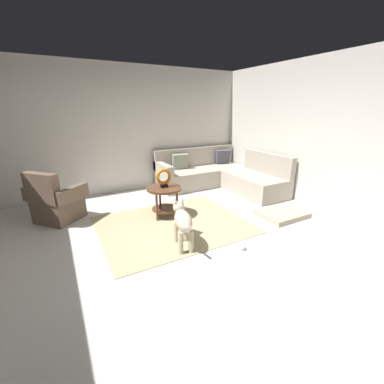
# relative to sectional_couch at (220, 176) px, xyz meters

# --- Properties ---
(ground_plane) EXTENTS (6.00, 6.00, 0.10)m
(ground_plane) POSITION_rel_sectional_couch_xyz_m (-1.99, -2.02, -0.34)
(ground_plane) COLOR silver
(wall_back) EXTENTS (6.00, 0.12, 2.70)m
(wall_back) POSITION_rel_sectional_couch_xyz_m (-1.99, 0.92, 1.06)
(wall_back) COLOR silver
(wall_back) RESTS_ON ground_plane
(wall_right) EXTENTS (0.12, 6.00, 2.70)m
(wall_right) POSITION_rel_sectional_couch_xyz_m (0.95, -2.02, 1.06)
(wall_right) COLOR silver
(wall_right) RESTS_ON ground_plane
(area_rug) EXTENTS (2.30, 1.90, 0.01)m
(area_rug) POSITION_rel_sectional_couch_xyz_m (-1.84, -1.32, -0.28)
(area_rug) COLOR tan
(area_rug) RESTS_ON ground_plane
(sectional_couch) EXTENTS (2.20, 2.25, 0.88)m
(sectional_couch) POSITION_rel_sectional_couch_xyz_m (0.00, 0.00, 0.00)
(sectional_couch) COLOR #B2A899
(sectional_couch) RESTS_ON ground_plane
(armchair) EXTENTS (0.98, 1.00, 0.88)m
(armchair) POSITION_rel_sectional_couch_xyz_m (-3.47, -0.23, 0.03)
(armchair) COLOR brown
(armchair) RESTS_ON ground_plane
(side_table) EXTENTS (0.60, 0.60, 0.54)m
(side_table) POSITION_rel_sectional_couch_xyz_m (-1.82, -0.95, 0.13)
(side_table) COLOR brown
(side_table) RESTS_ON ground_plane
(torus_sculpture) EXTENTS (0.28, 0.08, 0.33)m
(torus_sculpture) POSITION_rel_sectional_couch_xyz_m (-1.82, -0.95, 0.42)
(torus_sculpture) COLOR black
(torus_sculpture) RESTS_ON side_table
(dog_bed_mat) EXTENTS (0.80, 0.60, 0.09)m
(dog_bed_mat) POSITION_rel_sectional_couch_xyz_m (-0.01, -1.94, -0.24)
(dog_bed_mat) COLOR #B2A38E
(dog_bed_mat) RESTS_ON ground_plane
(dog) EXTENTS (0.35, 0.83, 0.63)m
(dog) POSITION_rel_sectional_couch_xyz_m (-1.99, -1.98, 0.09)
(dog) COLOR beige
(dog) RESTS_ON ground_plane
(dog_toy_ball) EXTENTS (0.08, 0.08, 0.08)m
(dog_toy_ball) POSITION_rel_sectional_couch_xyz_m (-1.33, -2.47, -0.25)
(dog_toy_ball) COLOR silver
(dog_toy_ball) RESTS_ON ground_plane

